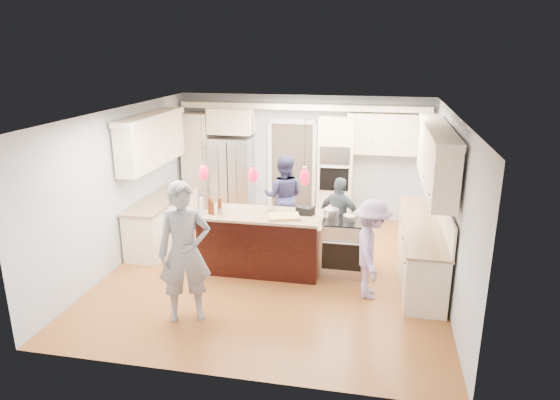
% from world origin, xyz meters
% --- Properties ---
extents(ground_plane, '(6.00, 6.00, 0.00)m').
position_xyz_m(ground_plane, '(0.00, 0.00, 0.00)').
color(ground_plane, '#AB6D2F').
rests_on(ground_plane, ground).
extents(room_shell, '(5.54, 6.04, 2.72)m').
position_xyz_m(room_shell, '(0.00, 0.00, 1.82)').
color(room_shell, '#B2BCC6').
rests_on(room_shell, ground).
extents(refrigerator, '(0.90, 0.70, 1.80)m').
position_xyz_m(refrigerator, '(-1.55, 2.64, 0.90)').
color(refrigerator, '#B7B7BC').
rests_on(refrigerator, ground).
extents(oven_column, '(0.72, 0.69, 2.30)m').
position_xyz_m(oven_column, '(0.75, 2.67, 1.15)').
color(oven_column, '#FDEACD').
rests_on(oven_column, ground).
extents(back_upper_cabinets, '(5.30, 0.61, 2.54)m').
position_xyz_m(back_upper_cabinets, '(-0.75, 2.76, 1.67)').
color(back_upper_cabinets, '#FDEACD').
rests_on(back_upper_cabinets, ground).
extents(right_counter_run, '(0.64, 3.10, 2.51)m').
position_xyz_m(right_counter_run, '(2.44, 0.30, 1.06)').
color(right_counter_run, '#FDEACD').
rests_on(right_counter_run, ground).
extents(left_cabinets, '(0.64, 2.30, 2.51)m').
position_xyz_m(left_cabinets, '(-2.44, 0.80, 1.06)').
color(left_cabinets, '#FDEACD').
rests_on(left_cabinets, ground).
extents(kitchen_island, '(2.10, 1.46, 1.12)m').
position_xyz_m(kitchen_island, '(-0.25, 0.07, 0.48)').
color(kitchen_island, black).
rests_on(kitchen_island, ground).
extents(island_range, '(0.82, 0.71, 0.92)m').
position_xyz_m(island_range, '(1.16, 0.15, 0.46)').
color(island_range, '#B7B7BC').
rests_on(island_range, ground).
extents(pendant_lights, '(1.75, 0.15, 1.03)m').
position_xyz_m(pendant_lights, '(-0.25, -0.51, 1.80)').
color(pendant_lights, black).
rests_on(pendant_lights, ground).
extents(person_bar_end, '(0.85, 0.72, 1.99)m').
position_xyz_m(person_bar_end, '(-0.90, -1.80, 0.99)').
color(person_bar_end, gray).
rests_on(person_bar_end, ground).
extents(person_far_left, '(0.83, 0.66, 1.67)m').
position_xyz_m(person_far_left, '(-0.17, 1.60, 0.83)').
color(person_far_left, navy).
rests_on(person_far_left, ground).
extents(person_far_right, '(0.93, 0.65, 1.47)m').
position_xyz_m(person_far_right, '(1.00, 0.85, 0.73)').
color(person_far_right, '#42525D').
rests_on(person_far_right, ground).
extents(person_range_side, '(0.64, 1.03, 1.55)m').
position_xyz_m(person_range_side, '(1.60, -0.65, 0.77)').
color(person_range_side, '#9E88B7').
rests_on(person_range_side, ground).
extents(floor_rug, '(0.85, 1.13, 0.01)m').
position_xyz_m(floor_rug, '(2.40, 0.20, 0.01)').
color(floor_rug, olive).
rests_on(floor_rug, ground).
extents(water_bottle, '(0.07, 0.07, 0.27)m').
position_xyz_m(water_bottle, '(-1.10, -0.54, 1.25)').
color(water_bottle, silver).
rests_on(water_bottle, kitchen_island).
extents(beer_bottle_a, '(0.08, 0.08, 0.26)m').
position_xyz_m(beer_bottle_a, '(-0.98, -0.51, 1.25)').
color(beer_bottle_a, '#4A1F0D').
rests_on(beer_bottle_a, kitchen_island).
extents(beer_bottle_b, '(0.07, 0.07, 0.22)m').
position_xyz_m(beer_bottle_b, '(-0.92, -0.55, 1.23)').
color(beer_bottle_b, '#4A1F0D').
rests_on(beer_bottle_b, kitchen_island).
extents(beer_bottle_c, '(0.08, 0.08, 0.26)m').
position_xyz_m(beer_bottle_c, '(-0.82, -0.47, 1.25)').
color(beer_bottle_c, '#4A1F0D').
rests_on(beer_bottle_c, kitchen_island).
extents(drink_can, '(0.08, 0.08, 0.13)m').
position_xyz_m(drink_can, '(-0.75, -0.61, 1.18)').
color(drink_can, '#B7B7BC').
rests_on(drink_can, kitchen_island).
extents(cutting_board, '(0.56, 0.47, 0.04)m').
position_xyz_m(cutting_board, '(0.22, -0.47, 1.14)').
color(cutting_board, tan).
rests_on(cutting_board, kitchen_island).
extents(pot_large, '(0.26, 0.26, 0.15)m').
position_xyz_m(pot_large, '(0.90, 0.28, 0.99)').
color(pot_large, '#B7B7BC').
rests_on(pot_large, island_range).
extents(pot_small, '(0.21, 0.21, 0.10)m').
position_xyz_m(pot_small, '(1.21, 0.14, 0.97)').
color(pot_small, '#B7B7BC').
rests_on(pot_small, island_range).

